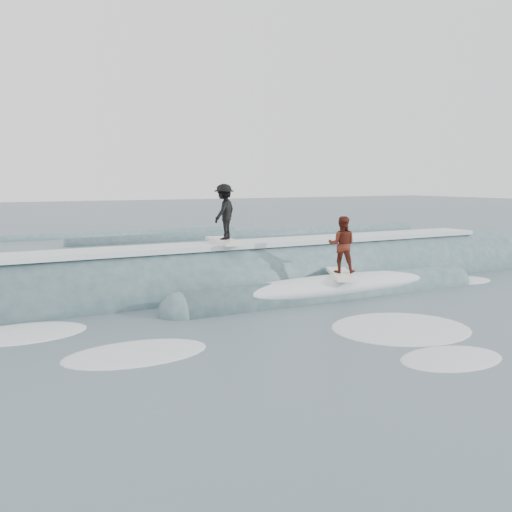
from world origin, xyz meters
TOP-DOWN VIEW (x-y plane):
  - ground at (0.00, 0.00)m, footprint 160.00×160.00m
  - breaking_wave at (0.19, 4.02)m, footprint 23.79×4.11m
  - surfer_black at (-0.48, 4.25)m, footprint 1.15×2.05m
  - surfer_red at (2.03, 2.05)m, footprint 1.39×2.03m
  - whitewater at (0.28, -1.30)m, footprint 15.26×8.28m
  - far_swells at (-0.76, 17.65)m, footprint 42.33×8.65m

SIDE VIEW (x-z plane):
  - ground at x=0.00m, z-range 0.00..0.00m
  - whitewater at x=0.28m, z-range -0.05..0.05m
  - far_swells at x=-0.76m, z-range -0.40..0.40m
  - breaking_wave at x=0.19m, z-range -1.29..1.36m
  - surfer_red at x=2.03m, z-range 0.49..2.14m
  - surfer_black at x=-0.48m, z-range 1.36..3.04m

